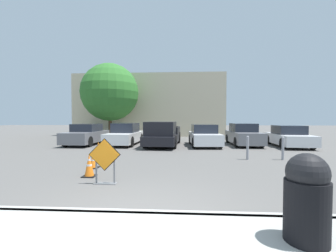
# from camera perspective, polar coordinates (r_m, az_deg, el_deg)

# --- Properties ---
(ground_plane) EXTENTS (96.00, 96.00, 0.00)m
(ground_plane) POSITION_cam_1_polar(r_m,az_deg,el_deg) (14.14, 0.10, -5.54)
(ground_plane) COLOR #565451
(curb_lip) EXTENTS (24.03, 0.20, 0.14)m
(curb_lip) POSITION_cam_1_polar(r_m,az_deg,el_deg) (4.44, -8.25, -21.45)
(curb_lip) COLOR #999993
(curb_lip) RESTS_ON ground_plane
(road_closed_sign) EXTENTS (0.91, 0.20, 1.28)m
(road_closed_sign) POSITION_cam_1_polar(r_m,az_deg,el_deg) (6.54, -15.78, -8.16)
(road_closed_sign) COLOR black
(road_closed_sign) RESTS_ON ground_plane
(traffic_cone_nearest) EXTENTS (0.39, 0.39, 0.73)m
(traffic_cone_nearest) POSITION_cam_1_polar(r_m,az_deg,el_deg) (7.60, -19.37, -9.41)
(traffic_cone_nearest) COLOR black
(traffic_cone_nearest) RESTS_ON ground_plane
(traffic_cone_second) EXTENTS (0.39, 0.39, 0.58)m
(traffic_cone_second) POSITION_cam_1_polar(r_m,az_deg,el_deg) (8.84, -18.45, -8.30)
(traffic_cone_second) COLOR black
(traffic_cone_second) RESTS_ON ground_plane
(traffic_cone_third) EXTENTS (0.46, 0.46, 0.67)m
(traffic_cone_third) POSITION_cam_1_polar(r_m,az_deg,el_deg) (9.99, -17.76, -6.86)
(traffic_cone_third) COLOR black
(traffic_cone_third) RESTS_ON ground_plane
(traffic_cone_fourth) EXTENTS (0.51, 0.51, 0.71)m
(traffic_cone_fourth) POSITION_cam_1_polar(r_m,az_deg,el_deg) (11.35, -17.26, -5.71)
(traffic_cone_fourth) COLOR black
(traffic_cone_fourth) RESTS_ON ground_plane
(parked_car_nearest) EXTENTS (1.90, 4.41, 1.45)m
(parked_car_nearest) POSITION_cam_1_polar(r_m,az_deg,el_deg) (16.90, -19.96, -2.11)
(parked_car_nearest) COLOR slate
(parked_car_nearest) RESTS_ON ground_plane
(parked_car_second) EXTENTS (1.91, 4.63, 1.51)m
(parked_car_second) POSITION_cam_1_polar(r_m,az_deg,el_deg) (16.16, -10.76, -2.18)
(parked_car_second) COLOR white
(parked_car_second) RESTS_ON ground_plane
(pickup_truck) EXTENTS (2.27, 5.47, 1.63)m
(pickup_truck) POSITION_cam_1_polar(r_m,az_deg,el_deg) (14.95, -1.33, -2.28)
(pickup_truck) COLOR black
(pickup_truck) RESTS_ON ground_plane
(parked_car_third) EXTENTS (1.97, 4.24, 1.44)m
(parked_car_third) POSITION_cam_1_polar(r_m,az_deg,el_deg) (15.34, 9.15, -2.49)
(parked_car_third) COLOR silver
(parked_car_third) RESTS_ON ground_plane
(parked_car_fourth) EXTENTS (1.79, 4.23, 1.50)m
(parked_car_fourth) POSITION_cam_1_polar(r_m,az_deg,el_deg) (16.38, 18.57, -2.19)
(parked_car_fourth) COLOR slate
(parked_car_fourth) RESTS_ON ground_plane
(parked_car_fifth) EXTENTS (2.09, 4.25, 1.38)m
(parked_car_fifth) POSITION_cam_1_polar(r_m,az_deg,el_deg) (16.69, 28.32, -2.42)
(parked_car_fifth) COLOR silver
(parked_car_fifth) RESTS_ON ground_plane
(trash_bin) EXTENTS (0.57, 0.57, 1.22)m
(trash_bin) POSITION_cam_1_polar(r_m,az_deg,el_deg) (3.73, 31.76, -15.10)
(trash_bin) COLOR black
(trash_bin) RESTS_ON sidewalk_strip
(bollard_nearest) EXTENTS (0.12, 0.12, 1.06)m
(bollard_nearest) POSITION_cam_1_polar(r_m,az_deg,el_deg) (10.66, 19.55, -5.07)
(bollard_nearest) COLOR gray
(bollard_nearest) RESTS_ON ground_plane
(bollard_second) EXTENTS (0.12, 0.12, 1.04)m
(bollard_second) POSITION_cam_1_polar(r_m,az_deg,el_deg) (11.18, 27.15, -4.91)
(bollard_second) COLOR gray
(bollard_second) RESTS_ON ground_plane
(building_facade_backdrop) EXTENTS (15.92, 5.00, 6.52)m
(building_facade_backdrop) POSITION_cam_1_polar(r_m,az_deg,el_deg) (25.55, -4.41, 5.10)
(building_facade_backdrop) COLOR beige
(building_facade_backdrop) RESTS_ON ground_plane
(street_tree_behind_lot) EXTENTS (5.31, 5.31, 6.92)m
(street_tree_behind_lot) POSITION_cam_1_polar(r_m,az_deg,el_deg) (21.76, -14.55, 8.26)
(street_tree_behind_lot) COLOR #513823
(street_tree_behind_lot) RESTS_ON ground_plane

